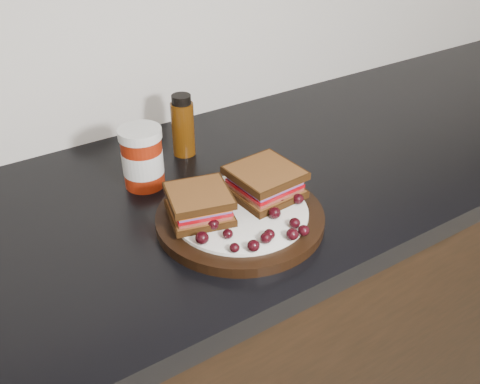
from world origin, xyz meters
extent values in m
cube|color=black|center=(0.00, 1.70, 0.43)|extent=(3.96, 0.58, 0.86)
cube|color=black|center=(0.00, 1.70, 0.88)|extent=(3.98, 0.60, 0.04)
cylinder|color=black|center=(0.02, 1.59, 0.91)|extent=(0.28, 0.28, 0.02)
ellipsoid|color=black|center=(-0.08, 1.55, 0.93)|extent=(0.02, 0.02, 0.02)
ellipsoid|color=black|center=(-0.04, 1.54, 0.93)|extent=(0.02, 0.02, 0.02)
ellipsoid|color=black|center=(-0.05, 1.50, 0.93)|extent=(0.02, 0.02, 0.01)
ellipsoid|color=black|center=(-0.02, 1.49, 0.93)|extent=(0.02, 0.02, 0.02)
ellipsoid|color=black|center=(0.01, 1.50, 0.93)|extent=(0.02, 0.02, 0.02)
ellipsoid|color=black|center=(0.01, 1.50, 0.93)|extent=(0.02, 0.02, 0.02)
ellipsoid|color=black|center=(0.04, 1.48, 0.93)|extent=(0.02, 0.02, 0.02)
ellipsoid|color=black|center=(0.06, 1.48, 0.93)|extent=(0.02, 0.02, 0.02)
ellipsoid|color=black|center=(0.07, 1.50, 0.93)|extent=(0.02, 0.02, 0.02)
ellipsoid|color=black|center=(0.05, 1.54, 0.93)|extent=(0.02, 0.02, 0.02)
ellipsoid|color=black|center=(0.11, 1.55, 0.93)|extent=(0.02, 0.02, 0.02)
ellipsoid|color=black|center=(0.08, 1.56, 0.93)|extent=(0.02, 0.02, 0.02)
ellipsoid|color=black|center=(0.11, 1.57, 0.93)|extent=(0.02, 0.02, 0.02)
ellipsoid|color=black|center=(0.10, 1.60, 0.93)|extent=(0.02, 0.02, 0.02)
ellipsoid|color=black|center=(0.10, 1.63, 0.93)|extent=(0.02, 0.02, 0.01)
ellipsoid|color=black|center=(0.06, 1.63, 0.93)|extent=(0.02, 0.02, 0.02)
ellipsoid|color=black|center=(-0.03, 1.65, 0.93)|extent=(0.02, 0.02, 0.02)
ellipsoid|color=black|center=(-0.05, 1.63, 0.93)|extent=(0.02, 0.02, 0.02)
ellipsoid|color=black|center=(-0.07, 1.61, 0.93)|extent=(0.02, 0.02, 0.02)
ellipsoid|color=black|center=(-0.06, 1.60, 0.93)|extent=(0.02, 0.02, 0.02)
ellipsoid|color=black|center=(-0.04, 1.57, 0.93)|extent=(0.02, 0.02, 0.02)
ellipsoid|color=black|center=(-0.02, 1.62, 0.93)|extent=(0.01, 0.01, 0.01)
ellipsoid|color=black|center=(-0.03, 1.61, 0.93)|extent=(0.02, 0.02, 0.02)
ellipsoid|color=black|center=(-0.07, 1.60, 0.93)|extent=(0.02, 0.02, 0.02)
cylinder|color=maroon|center=(-0.06, 1.78, 0.96)|extent=(0.09, 0.09, 0.11)
cylinder|color=#4E2807|center=(0.05, 1.85, 0.96)|extent=(0.05, 0.05, 0.13)
camera|label=1|loc=(-0.37, 0.98, 1.43)|focal=40.00mm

